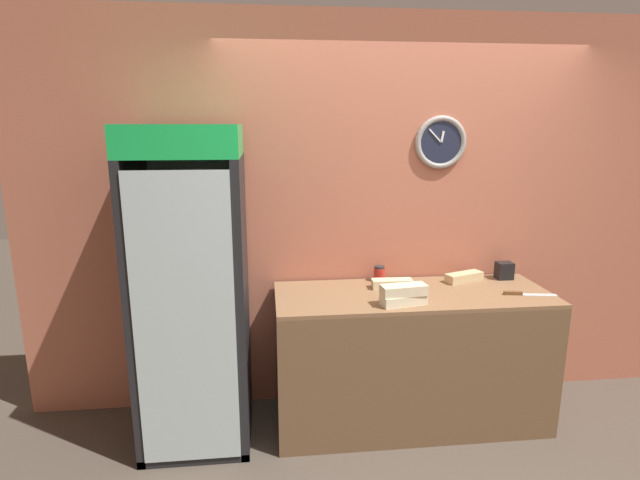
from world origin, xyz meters
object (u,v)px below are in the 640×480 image
(sandwich_stack_middle, at_px, (404,290))
(chefs_knife, at_px, (523,294))
(condiment_jar, at_px, (379,274))
(sandwich_flat_left, at_px, (464,277))
(napkin_dispenser, at_px, (504,271))
(beverage_cooler, at_px, (192,275))
(sandwich_stack_bottom, at_px, (403,300))
(sandwich_flat_right, at_px, (392,284))

(sandwich_stack_middle, xyz_separation_m, chefs_knife, (0.81, 0.09, -0.09))
(sandwich_stack_middle, height_order, condiment_jar, sandwich_stack_middle)
(sandwich_flat_left, bearing_deg, napkin_dispenser, 4.93)
(sandwich_stack_middle, relative_size, sandwich_flat_left, 0.99)
(sandwich_stack_middle, bearing_deg, beverage_cooler, 169.37)
(beverage_cooler, bearing_deg, sandwich_flat_left, 5.20)
(chefs_knife, bearing_deg, napkin_dispenser, 83.56)
(sandwich_stack_bottom, height_order, sandwich_flat_right, sandwich_stack_bottom)
(sandwich_stack_middle, distance_m, napkin_dispenser, 0.95)
(sandwich_flat_right, distance_m, napkin_dispenser, 0.85)
(sandwich_stack_bottom, xyz_separation_m, sandwich_stack_middle, (0.00, 0.00, 0.06))
(sandwich_flat_left, bearing_deg, sandwich_stack_middle, -143.34)
(sandwich_flat_right, distance_m, condiment_jar, 0.17)
(sandwich_flat_left, height_order, napkin_dispenser, napkin_dispenser)
(chefs_knife, relative_size, condiment_jar, 3.07)
(chefs_knife, bearing_deg, sandwich_flat_left, 130.04)
(sandwich_flat_left, height_order, condiment_jar, condiment_jar)
(sandwich_stack_middle, distance_m, sandwich_flat_left, 0.68)
(sandwich_stack_bottom, xyz_separation_m, condiment_jar, (-0.04, 0.47, 0.02))
(sandwich_flat_left, xyz_separation_m, condiment_jar, (-0.59, 0.07, 0.02))
(sandwich_flat_right, bearing_deg, beverage_cooler, -176.57)
(sandwich_stack_bottom, bearing_deg, condiment_jar, 94.86)
(beverage_cooler, relative_size, sandwich_stack_bottom, 6.77)
(beverage_cooler, xyz_separation_m, chefs_knife, (2.09, -0.15, -0.15))
(sandwich_flat_left, distance_m, chefs_knife, 0.41)
(sandwich_stack_bottom, relative_size, sandwich_flat_left, 1.01)
(sandwich_flat_right, xyz_separation_m, napkin_dispenser, (0.84, 0.11, 0.03))
(beverage_cooler, xyz_separation_m, sandwich_stack_bottom, (1.28, -0.24, -0.13))
(napkin_dispenser, bearing_deg, condiment_jar, 177.25)
(sandwich_stack_bottom, bearing_deg, sandwich_flat_left, 36.66)
(beverage_cooler, bearing_deg, sandwich_stack_bottom, -10.63)
(sandwich_stack_bottom, relative_size, condiment_jar, 2.70)
(condiment_jar, height_order, napkin_dispenser, napkin_dispenser)
(sandwich_stack_bottom, relative_size, napkin_dispenser, 2.44)
(sandwich_flat_left, relative_size, condiment_jar, 2.68)
(condiment_jar, bearing_deg, sandwich_flat_left, -6.73)
(beverage_cooler, relative_size, sandwich_stack_middle, 6.87)
(beverage_cooler, height_order, chefs_knife, beverage_cooler)
(beverage_cooler, bearing_deg, condiment_jar, 10.74)
(sandwich_flat_left, xyz_separation_m, chefs_knife, (0.27, -0.32, -0.02))
(sandwich_stack_middle, height_order, napkin_dispenser, sandwich_stack_middle)
(sandwich_stack_middle, height_order, chefs_knife, sandwich_stack_middle)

